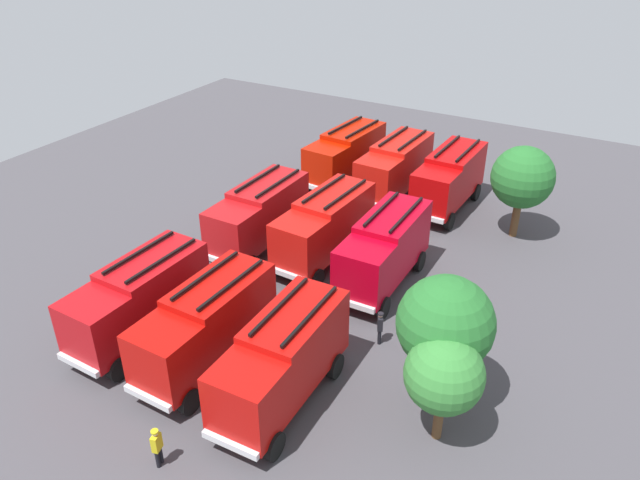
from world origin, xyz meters
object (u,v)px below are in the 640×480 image
Objects in this scene: fire_truck_4 at (324,225)px; fire_truck_8 at (282,359)px; fire_truck_1 at (259,214)px; fire_truck_7 at (384,248)px; fire_truck_0 at (345,154)px; firefighter_1 at (157,446)px; tree_1 at (445,324)px; traffic_cone_0 at (330,208)px; fire_truck_6 at (449,178)px; fire_truck_5 at (206,324)px; firefighter_0 at (380,326)px; fire_truck_2 at (139,298)px; fire_truck_3 at (395,166)px; tree_2 at (444,375)px; tree_0 at (523,178)px.

fire_truck_8 is (10.44, 3.97, 0.00)m from fire_truck_4.
fire_truck_1 is 7.79m from fire_truck_7.
fire_truck_0 is 4.36× the size of firefighter_1.
tree_1 reaches higher than fire_truck_7.
fire_truck_4 is 5.91m from traffic_cone_0.
fire_truck_6 is (-9.52, 3.77, 0.00)m from fire_truck_4.
fire_truck_5 is 20.06m from fire_truck_6.
fire_truck_4 is 11.17m from fire_truck_8.
traffic_cone_0 is (-5.08, -2.43, -1.79)m from fire_truck_4.
firefighter_0 is 13.15m from traffic_cone_0.
fire_truck_6 is 1.00× the size of fire_truck_8.
fire_truck_4 and fire_truck_6 have the same top height.
fire_truck_2 is at bearing -17.86° from fire_truck_4.
fire_truck_8 reaches higher than firefighter_1.
fire_truck_0 and fire_truck_1 have the same top height.
fire_truck_7 is at bearing 41.00° from fire_truck_0.
fire_truck_1 is 15.04m from tree_1.
fire_truck_6 is 9.86× the size of traffic_cone_0.
firefighter_1 is (10.24, -3.96, 0.03)m from firefighter_0.
fire_truck_5 is (9.50, 3.87, 0.00)m from fire_truck_1.
fire_truck_1 is at bearing -18.69° from fire_truck_3.
tree_2 is (4.02, 4.27, 2.14)m from firefighter_0.
fire_truck_7 is 10.00m from tree_0.
fire_truck_6 is 25.04m from firefighter_1.
fire_truck_6 is 19.96m from fire_truck_8.
tree_2 reaches higher than firefighter_0.
fire_truck_6 is 1.60× the size of tree_2.
fire_truck_4 is 12.12m from tree_1.
fire_truck_0 is 10.60m from fire_truck_4.
fire_truck_1 reaches higher than traffic_cone_0.
fire_truck_4 is at bearing -132.37° from tree_2.
tree_1 is (7.44, 9.40, 1.77)m from fire_truck_4.
fire_truck_0 is at bearing -91.10° from fire_truck_6.
fire_truck_2 is at bearing -8.89° from fire_truck_3.
fire_truck_5 is 9.99m from tree_1.
fire_truck_8 is at bearing 45.15° from firefighter_0.
fire_truck_0 and fire_truck_4 have the same top height.
tree_0 reaches higher than fire_truck_4.
tree_0 reaches higher than fire_truck_6.
firefighter_1 is at bearing 17.38° from fire_truck_0.
tree_0 reaches higher than fire_truck_7.
fire_truck_7 is at bearing -144.00° from tree_2.
fire_truck_6 reaches higher than firefighter_1.
fire_truck_8 is 6.45m from tree_1.
fire_truck_5 is (19.70, -0.04, 0.00)m from fire_truck_3.
tree_1 reaches higher than fire_truck_8.
traffic_cone_0 is at bearing -138.78° from tree_2.
fire_truck_1 is at bearing -90.94° from fire_truck_7.
fire_truck_1 is 4.26× the size of firefighter_1.
fire_truck_4 is 1.26× the size of tree_1.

